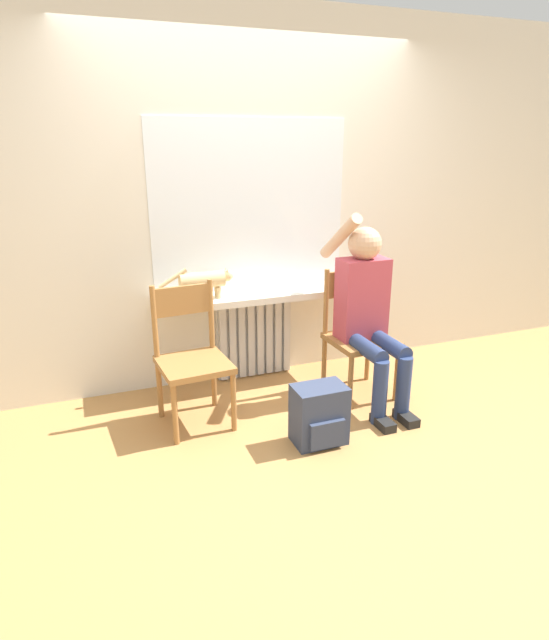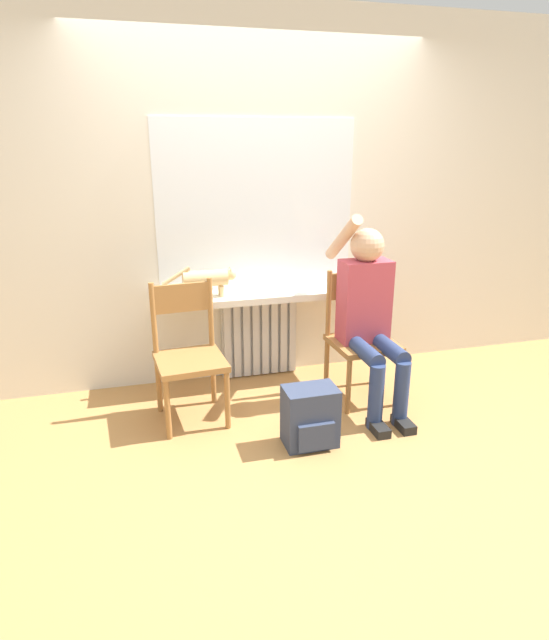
{
  "view_description": "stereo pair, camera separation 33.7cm",
  "coord_description": "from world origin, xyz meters",
  "px_view_note": "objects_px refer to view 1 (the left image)",
  "views": [
    {
      "loc": [
        -1.25,
        -2.58,
        1.8
      ],
      "look_at": [
        0.0,
        0.7,
        0.61
      ],
      "focal_mm": 30.0,
      "sensor_mm": 36.0,
      "label": 1
    },
    {
      "loc": [
        -0.93,
        -2.69,
        1.8
      ],
      "look_at": [
        0.0,
        0.7,
        0.61
      ],
      "focal_mm": 30.0,
      "sensor_mm": 36.0,
      "label": 2
    }
  ],
  "objects_px": {
    "backpack": "(319,415)",
    "person": "(368,307)",
    "chair_right": "(358,333)",
    "chair_left": "(192,356)",
    "cat": "(204,280)"
  },
  "relations": [
    {
      "from": "chair_right",
      "to": "cat",
      "type": "distance_m",
      "value": 1.17
    },
    {
      "from": "chair_left",
      "to": "chair_right",
      "type": "xyz_separation_m",
      "value": [
        1.22,
        0.0,
        0.0
      ]
    },
    {
      "from": "chair_right",
      "to": "backpack",
      "type": "relative_size",
      "value": 2.45
    },
    {
      "from": "chair_left",
      "to": "person",
      "type": "distance_m",
      "value": 1.25
    },
    {
      "from": "chair_right",
      "to": "backpack",
      "type": "xyz_separation_m",
      "value": [
        -0.56,
        -0.54,
        -0.28
      ]
    },
    {
      "from": "person",
      "to": "cat",
      "type": "relative_size",
      "value": 2.5
    },
    {
      "from": "chair_right",
      "to": "chair_left",
      "type": "bearing_deg",
      "value": 177.77
    },
    {
      "from": "cat",
      "to": "chair_right",
      "type": "bearing_deg",
      "value": -22.99
    },
    {
      "from": "cat",
      "to": "backpack",
      "type": "bearing_deg",
      "value": -64.72
    },
    {
      "from": "chair_right",
      "to": "cat",
      "type": "xyz_separation_m",
      "value": [
        -1.02,
        0.43,
        0.38
      ]
    },
    {
      "from": "chair_left",
      "to": "backpack",
      "type": "xyz_separation_m",
      "value": [
        0.66,
        -0.54,
        -0.28
      ]
    },
    {
      "from": "backpack",
      "to": "person",
      "type": "bearing_deg",
      "value": 37.52
    },
    {
      "from": "cat",
      "to": "person",
      "type": "bearing_deg",
      "value": -28.1
    },
    {
      "from": "chair_right",
      "to": "backpack",
      "type": "bearing_deg",
      "value": -138.02
    },
    {
      "from": "person",
      "to": "cat",
      "type": "distance_m",
      "value": 1.17
    }
  ]
}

